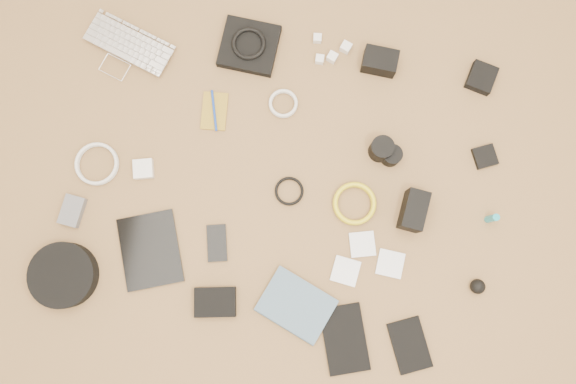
# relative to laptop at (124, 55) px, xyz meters

# --- Properties ---
(room_shell) EXTENTS (4.04, 4.04, 2.58)m
(room_shell) POSITION_rel_laptop_xyz_m (0.56, -0.38, 1.24)
(room_shell) COLOR brown
(room_shell) RESTS_ON ground
(laptop) EXTENTS (0.35, 0.29, 0.02)m
(laptop) POSITION_rel_laptop_xyz_m (0.00, 0.00, 0.00)
(laptop) COLOR silver
(laptop) RESTS_ON ground
(headphone_pouch) EXTENTS (0.20, 0.19, 0.03)m
(headphone_pouch) POSITION_rel_laptop_xyz_m (0.41, 0.09, 0.00)
(headphone_pouch) COLOR black
(headphone_pouch) RESTS_ON ground
(headphones) EXTENTS (0.12, 0.12, 0.01)m
(headphones) POSITION_rel_laptop_xyz_m (0.41, 0.09, 0.03)
(headphones) COLOR black
(headphones) RESTS_ON headphone_pouch
(charger_a) EXTENTS (0.03, 0.03, 0.03)m
(charger_a) POSITION_rel_laptop_xyz_m (0.64, 0.15, 0.00)
(charger_a) COLOR silver
(charger_a) RESTS_ON ground
(charger_b) EXTENTS (0.04, 0.04, 0.03)m
(charger_b) POSITION_rel_laptop_xyz_m (0.69, 0.09, 0.00)
(charger_b) COLOR silver
(charger_b) RESTS_ON ground
(charger_c) EXTENTS (0.04, 0.04, 0.03)m
(charger_c) POSITION_rel_laptop_xyz_m (0.74, 0.13, 0.00)
(charger_c) COLOR silver
(charger_c) RESTS_ON ground
(charger_d) EXTENTS (0.03, 0.03, 0.03)m
(charger_d) POSITION_rel_laptop_xyz_m (0.65, 0.08, 0.00)
(charger_d) COLOR silver
(charger_d) RESTS_ON ground
(dslr_camera) EXTENTS (0.12, 0.08, 0.06)m
(dslr_camera) POSITION_rel_laptop_xyz_m (0.85, 0.09, 0.02)
(dslr_camera) COLOR black
(dslr_camera) RESTS_ON ground
(lens_pouch) EXTENTS (0.10, 0.11, 0.03)m
(lens_pouch) POSITION_rel_laptop_xyz_m (1.20, 0.09, 0.01)
(lens_pouch) COLOR black
(lens_pouch) RESTS_ON ground
(notebook_olive) EXTENTS (0.09, 0.13, 0.01)m
(notebook_olive) POSITION_rel_laptop_xyz_m (0.33, -0.15, -0.01)
(notebook_olive) COLOR olive
(notebook_olive) RESTS_ON ground
(pen_blue) EXTENTS (0.04, 0.14, 0.01)m
(pen_blue) POSITION_rel_laptop_xyz_m (0.33, -0.15, -0.00)
(pen_blue) COLOR #13359E
(pen_blue) RESTS_ON notebook_olive
(cable_white_a) EXTENTS (0.13, 0.13, 0.01)m
(cable_white_a) POSITION_rel_laptop_xyz_m (0.56, -0.09, -0.01)
(cable_white_a) COLOR silver
(cable_white_a) RESTS_ON ground
(lens_a) EXTENTS (0.08, 0.08, 0.08)m
(lens_a) POSITION_rel_laptop_xyz_m (0.89, -0.20, 0.03)
(lens_a) COLOR black
(lens_a) RESTS_ON ground
(lens_b) EXTENTS (0.08, 0.08, 0.06)m
(lens_b) POSITION_rel_laptop_xyz_m (0.93, -0.22, 0.02)
(lens_b) COLOR black
(lens_b) RESTS_ON ground
(card_reader) EXTENTS (0.09, 0.09, 0.02)m
(card_reader) POSITION_rel_laptop_xyz_m (1.23, -0.17, -0.00)
(card_reader) COLOR black
(card_reader) RESTS_ON ground
(power_brick) EXTENTS (0.08, 0.08, 0.03)m
(power_brick) POSITION_rel_laptop_xyz_m (0.14, -0.37, 0.00)
(power_brick) COLOR silver
(power_brick) RESTS_ON ground
(cable_white_b) EXTENTS (0.16, 0.16, 0.01)m
(cable_white_b) POSITION_rel_laptop_xyz_m (-0.02, -0.38, -0.01)
(cable_white_b) COLOR silver
(cable_white_b) RESTS_ON ground
(cable_black) EXTENTS (0.11, 0.11, 0.01)m
(cable_black) POSITION_rel_laptop_xyz_m (0.62, -0.38, -0.01)
(cable_black) COLOR black
(cable_black) RESTS_ON ground
(cable_yellow) EXTENTS (0.17, 0.17, 0.02)m
(cable_yellow) POSITION_rel_laptop_xyz_m (0.83, -0.39, -0.00)
(cable_yellow) COLOR gold
(cable_yellow) RESTS_ON ground
(flash) EXTENTS (0.08, 0.13, 0.09)m
(flash) POSITION_rel_laptop_xyz_m (1.02, -0.39, 0.04)
(flash) COLOR black
(flash) RESTS_ON ground
(lens_cleaner) EXTENTS (0.03, 0.03, 0.08)m
(lens_cleaner) POSITION_rel_laptop_xyz_m (1.27, -0.38, 0.03)
(lens_cleaner) COLOR teal
(lens_cleaner) RESTS_ON ground
(battery_charger) EXTENTS (0.08, 0.11, 0.03)m
(battery_charger) POSITION_rel_laptop_xyz_m (-0.07, -0.54, 0.00)
(battery_charger) COLOR #56575B
(battery_charger) RESTS_ON ground
(tablet) EXTENTS (0.25, 0.28, 0.01)m
(tablet) POSITION_rel_laptop_xyz_m (0.20, -0.63, -0.01)
(tablet) COLOR black
(tablet) RESTS_ON ground
(phone) EXTENTS (0.08, 0.13, 0.01)m
(phone) POSITION_rel_laptop_xyz_m (0.41, -0.58, -0.01)
(phone) COLOR black
(phone) RESTS_ON ground
(filter_case_left) EXTENTS (0.09, 0.09, 0.01)m
(filter_case_left) POSITION_rel_laptop_xyz_m (0.83, -0.61, -0.01)
(filter_case_left) COLOR silver
(filter_case_left) RESTS_ON ground
(filter_case_mid) EXTENTS (0.10, 0.10, 0.01)m
(filter_case_mid) POSITION_rel_laptop_xyz_m (0.87, -0.51, -0.01)
(filter_case_mid) COLOR silver
(filter_case_mid) RESTS_ON ground
(filter_case_right) EXTENTS (0.09, 0.09, 0.01)m
(filter_case_right) POSITION_rel_laptop_xyz_m (0.97, -0.56, -0.01)
(filter_case_right) COLOR silver
(filter_case_right) RESTS_ON ground
(air_blower) EXTENTS (0.06, 0.06, 0.05)m
(air_blower) POSITION_rel_laptop_xyz_m (1.25, -0.59, 0.01)
(air_blower) COLOR black
(air_blower) RESTS_ON ground
(headphone_case) EXTENTS (0.26, 0.26, 0.06)m
(headphone_case) POSITION_rel_laptop_xyz_m (-0.05, -0.75, 0.02)
(headphone_case) COLOR black
(headphone_case) RESTS_ON ground
(drive_case) EXTENTS (0.14, 0.11, 0.03)m
(drive_case) POSITION_rel_laptop_xyz_m (0.44, -0.76, 0.00)
(drive_case) COLOR black
(drive_case) RESTS_ON ground
(paperback) EXTENTS (0.26, 0.23, 0.02)m
(paperback) POSITION_rel_laptop_xyz_m (0.66, -0.81, -0.00)
(paperback) COLOR #455E75
(paperback) RESTS_ON ground
(notebook_black_a) EXTENTS (0.19, 0.24, 0.01)m
(notebook_black_a) POSITION_rel_laptop_xyz_m (0.86, -0.82, -0.00)
(notebook_black_a) COLOR black
(notebook_black_a) RESTS_ON ground
(notebook_black_b) EXTENTS (0.16, 0.19, 0.01)m
(notebook_black_b) POSITION_rel_laptop_xyz_m (1.06, -0.81, -0.01)
(notebook_black_b) COLOR black
(notebook_black_b) RESTS_ON ground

